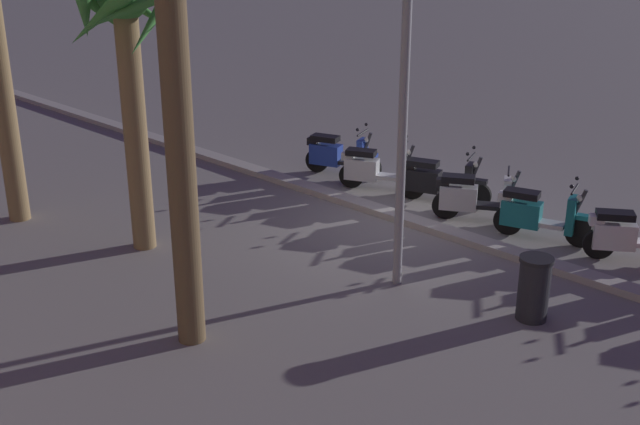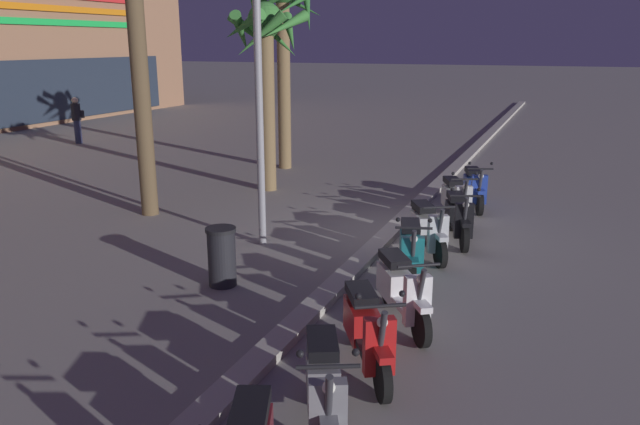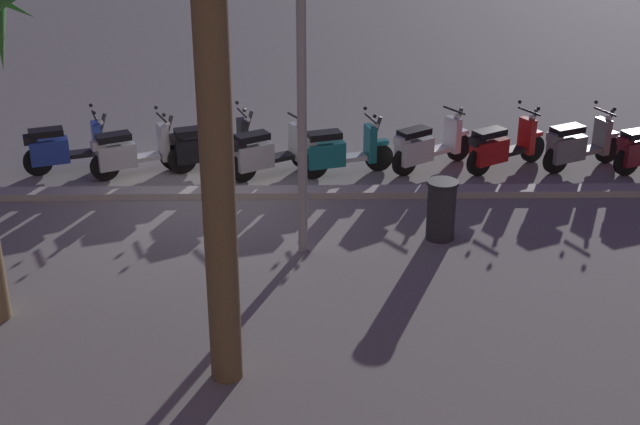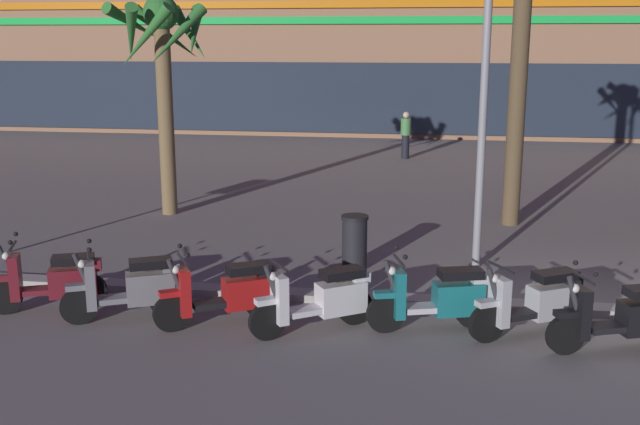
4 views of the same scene
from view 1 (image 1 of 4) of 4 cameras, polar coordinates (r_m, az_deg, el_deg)
The scene contains 11 objects.
ground_plane at distance 14.90m, azimuth 5.39°, elevation -0.72°, with size 200.00×200.00×0.00m, color gray.
curb_strip at distance 15.00m, azimuth 5.78°, elevation -0.34°, with size 60.00×0.36×0.12m, color #ADA89E.
scooter_white_lead_nearest at distance 14.06m, azimuth 21.41°, elevation -1.50°, with size 1.58×1.13×1.04m.
scooter_teal_mid_rear at distance 14.44m, azimuth 15.21°, elevation -0.14°, with size 1.73×0.77×1.17m.
scooter_silver_mid_centre at distance 15.04m, azimuth 10.87°, elevation 1.06°, with size 1.60×1.01×1.04m.
scooter_black_mid_front at distance 15.89m, azimuth 8.41°, elevation 2.27°, with size 1.78×0.85×1.17m.
scooter_silver_last_in_row at distance 16.45m, azimuth 3.92°, elevation 3.12°, with size 1.67×0.93×1.17m.
scooter_blue_far_back at distance 17.38m, azimuth 1.23°, elevation 4.16°, with size 1.71×0.81×1.17m.
palm_tree_mid_walkway at distance 13.16m, azimuth -13.53°, elevation 11.69°, with size 2.03×2.02×4.69m.
litter_bin at distance 11.63m, azimuth 15.02°, elevation -5.22°, with size 0.48×0.48×0.95m.
street_lamp at distance 11.39m, azimuth 6.26°, elevation 14.82°, with size 0.36×0.36×7.07m.
Camera 1 is at (-8.57, 10.90, 5.46)m, focal length 44.80 mm.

